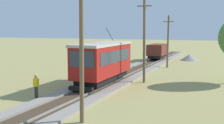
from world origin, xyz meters
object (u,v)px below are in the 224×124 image
at_px(red_tram, 103,61).
at_px(gravel_pile, 189,57).
at_px(freight_car, 158,51).
at_px(utility_pole_mid, 144,39).
at_px(track_worker, 36,85).
at_px(utility_pole_far, 168,41).
at_px(utility_pole_near_tram, 82,46).

height_order(red_tram, gravel_pile, red_tram).
bearing_deg(freight_car, gravel_pile, 23.49).
bearing_deg(gravel_pile, utility_pole_mid, -94.52).
height_order(red_tram, track_worker, red_tram).
bearing_deg(utility_pole_mid, utility_pole_far, 90.00).
height_order(freight_car, utility_pole_far, utility_pole_far).
bearing_deg(gravel_pile, utility_pole_near_tram, -92.87).
relative_size(freight_car, utility_pole_far, 0.76).
height_order(freight_car, track_worker, freight_car).
relative_size(utility_pole_far, track_worker, 3.82).
relative_size(utility_pole_near_tram, utility_pole_mid, 1.00).
relative_size(red_tram, utility_pole_far, 1.25).
bearing_deg(red_tram, freight_car, 90.01).
height_order(freight_car, gravel_pile, freight_car).
distance_m(red_tram, utility_pole_near_tram, 10.37).
relative_size(red_tram, utility_pole_near_tram, 1.05).
bearing_deg(freight_car, track_worker, -95.54).
height_order(red_tram, utility_pole_near_tram, utility_pole_near_tram).
bearing_deg(utility_pole_mid, utility_pole_near_tram, -90.00).
distance_m(freight_car, utility_pole_far, 8.34).
height_order(utility_pole_near_tram, utility_pole_mid, utility_pole_near_tram).
height_order(freight_car, utility_pole_mid, utility_pole_mid).
bearing_deg(track_worker, freight_car, -177.47).
xyz_separation_m(utility_pole_near_tram, utility_pole_mid, (-0.00, 12.28, -0.02)).
bearing_deg(utility_pole_mid, track_worker, -123.63).
relative_size(utility_pole_mid, utility_pole_far, 1.19).
distance_m(utility_pole_near_tram, track_worker, 7.52).
distance_m(gravel_pile, track_worker, 30.72).
xyz_separation_m(freight_car, utility_pole_far, (3.06, -7.50, 1.94)).
relative_size(utility_pole_near_tram, utility_pole_far, 1.20).
xyz_separation_m(freight_car, utility_pole_near_tram, (3.06, -31.38, 2.62)).
height_order(utility_pole_mid, track_worker, utility_pole_mid).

